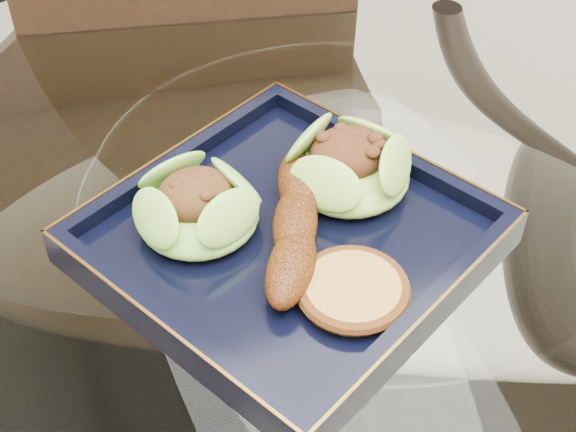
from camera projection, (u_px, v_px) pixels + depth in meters
name	position (u px, v px, depth m)	size (l,w,h in m)	color
dining_table	(338.00, 347.00, 0.78)	(1.13, 1.13, 0.77)	white
dining_chair	(211.00, 233.00, 1.00)	(0.50, 0.50, 0.94)	black
navy_plate	(288.00, 243.00, 0.64)	(0.27, 0.27, 0.02)	black
lettuce_wrap_left	(198.00, 210.00, 0.63)	(0.10, 0.10, 0.03)	#559F2E
lettuce_wrap_right	(349.00, 169.00, 0.66)	(0.10, 0.10, 0.04)	#699C2D
roasted_plantain	(295.00, 224.00, 0.62)	(0.16, 0.03, 0.03)	#652B0A
crumb_patty	(353.00, 291.00, 0.58)	(0.07, 0.07, 0.01)	#BA893E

